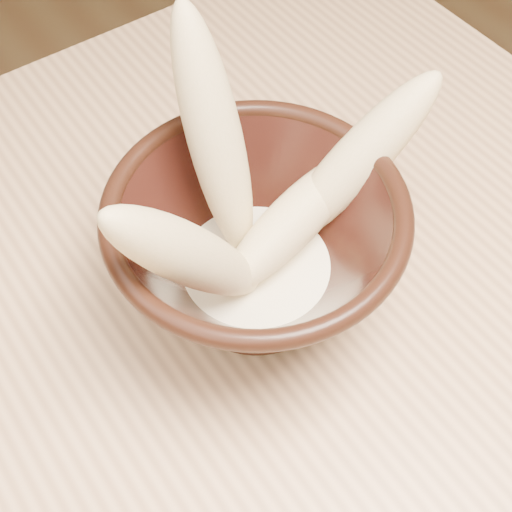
% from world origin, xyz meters
% --- Properties ---
extents(bowl, '(0.21, 0.21, 0.11)m').
position_xyz_m(bowl, '(0.22, 0.04, 0.81)').
color(bowl, black).
rests_on(bowl, table).
extents(milk_puddle, '(0.12, 0.12, 0.02)m').
position_xyz_m(milk_puddle, '(0.22, 0.04, 0.79)').
color(milk_puddle, '#FEF4CC').
rests_on(milk_puddle, bowl).
extents(banana_upright, '(0.05, 0.12, 0.18)m').
position_xyz_m(banana_upright, '(0.23, 0.10, 0.87)').
color(banana_upright, '#DAC681').
rests_on(banana_upright, bowl).
extents(banana_left, '(0.13, 0.05, 0.16)m').
position_xyz_m(banana_left, '(0.16, 0.03, 0.86)').
color(banana_left, '#DAC681').
rests_on(banana_left, bowl).
extents(banana_right, '(0.15, 0.05, 0.14)m').
position_xyz_m(banana_right, '(0.31, 0.04, 0.85)').
color(banana_right, '#DAC681').
rests_on(banana_right, bowl).
extents(banana_across, '(0.16, 0.07, 0.05)m').
position_xyz_m(banana_across, '(0.25, 0.04, 0.82)').
color(banana_across, '#DAC681').
rests_on(banana_across, bowl).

